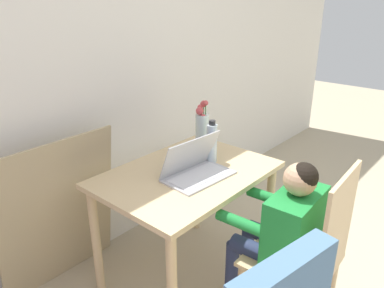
% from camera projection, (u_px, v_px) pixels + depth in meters
% --- Properties ---
extents(wall_back, '(6.40, 0.05, 2.50)m').
position_uv_depth(wall_back, '(93.00, 62.00, 2.21)').
color(wall_back, white).
rests_on(wall_back, ground_plane).
extents(dining_table, '(0.96, 0.68, 0.71)m').
position_uv_depth(dining_table, '(187.00, 189.00, 2.10)').
color(dining_table, '#D6B784').
rests_on(dining_table, ground_plane).
extents(chair_occupied, '(0.42, 0.42, 0.94)m').
position_uv_depth(chair_occupied, '(307.00, 257.00, 1.76)').
color(chair_occupied, '#D6B784').
rests_on(chair_occupied, ground_plane).
extents(person_seated, '(0.37, 0.44, 0.94)m').
position_uv_depth(person_seated, '(283.00, 227.00, 1.80)').
color(person_seated, '#1E8438').
rests_on(person_seated, ground_plane).
extents(laptop, '(0.39, 0.25, 0.22)m').
position_uv_depth(laptop, '(195.00, 167.00, 2.00)').
color(laptop, '#B2B2B7').
rests_on(laptop, dining_table).
extents(flower_vase, '(0.08, 0.08, 0.33)m').
position_uv_depth(flower_vase, '(202.00, 130.00, 2.26)').
color(flower_vase, silver).
rests_on(flower_vase, dining_table).
extents(water_bottle, '(0.06, 0.06, 0.25)m').
position_uv_depth(water_bottle, '(212.00, 143.00, 2.15)').
color(water_bottle, silver).
rests_on(water_bottle, dining_table).
extents(cardboard_panel, '(0.72, 0.14, 0.91)m').
position_uv_depth(cardboard_panel, '(59.00, 213.00, 2.14)').
color(cardboard_panel, tan).
rests_on(cardboard_panel, ground_plane).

